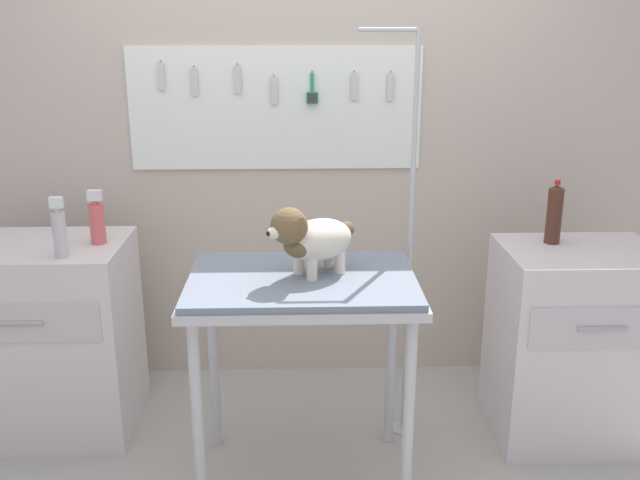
# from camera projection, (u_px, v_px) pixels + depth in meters

# --- Properties ---
(rear_wall_panel) EXTENTS (4.00, 0.11, 2.30)m
(rear_wall_panel) POSITION_uv_depth(u_px,v_px,m) (298.00, 163.00, 3.60)
(rear_wall_panel) COLOR #BEAFA1
(rear_wall_panel) RESTS_ON ground
(grooming_table) EXTENTS (0.91, 0.64, 0.90)m
(grooming_table) POSITION_uv_depth(u_px,v_px,m) (303.00, 301.00, 2.75)
(grooming_table) COLOR #B7B7BC
(grooming_table) RESTS_ON ground
(grooming_arm) EXTENTS (0.30, 0.11, 1.83)m
(grooming_arm) POSITION_uv_depth(u_px,v_px,m) (409.00, 258.00, 3.07)
(grooming_arm) COLOR #B7B7BC
(grooming_arm) RESTS_ON ground
(dog) EXTENTS (0.37, 0.31, 0.29)m
(dog) POSITION_uv_depth(u_px,v_px,m) (311.00, 238.00, 2.69)
(dog) COLOR silver
(dog) RESTS_ON grooming_table
(counter_left) EXTENTS (0.80, 0.58, 0.90)m
(counter_left) POSITION_uv_depth(u_px,v_px,m) (45.00, 337.00, 3.25)
(counter_left) COLOR silver
(counter_left) RESTS_ON ground
(cabinet_right) EXTENTS (0.68, 0.54, 0.90)m
(cabinet_right) POSITION_uv_depth(u_px,v_px,m) (573.00, 344.00, 3.18)
(cabinet_right) COLOR silver
(cabinet_right) RESTS_ON ground
(pump_bottle_white) EXTENTS (0.06, 0.06, 0.26)m
(pump_bottle_white) POSITION_uv_depth(u_px,v_px,m) (60.00, 231.00, 2.91)
(pump_bottle_white) COLOR #BCB3BC
(pump_bottle_white) RESTS_ON counter_left
(spray_bottle_short) EXTENTS (0.07, 0.07, 0.24)m
(spray_bottle_short) POSITION_uv_depth(u_px,v_px,m) (98.00, 221.00, 3.10)
(spray_bottle_short) COLOR #D25A5D
(spray_bottle_short) RESTS_ON counter_left
(soda_bottle) EXTENTS (0.07, 0.07, 0.29)m
(soda_bottle) POSITION_uv_depth(u_px,v_px,m) (555.00, 214.00, 3.10)
(soda_bottle) COLOR #48271B
(soda_bottle) RESTS_ON cabinet_right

